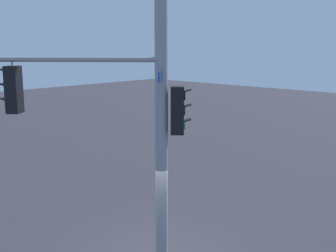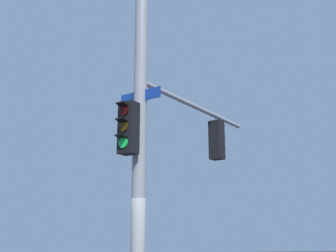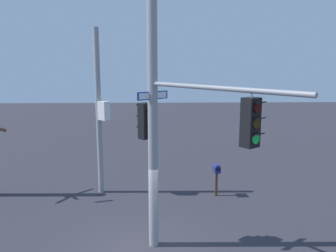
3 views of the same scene
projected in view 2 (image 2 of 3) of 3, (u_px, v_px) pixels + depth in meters
The scene contains 1 object.
main_signal_pole_assembly at pixel (148, 95), 9.85m from camera, with size 3.66×6.09×9.49m.
Camera 2 is at (8.36, -2.28, 1.73)m, focal length 45.71 mm.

